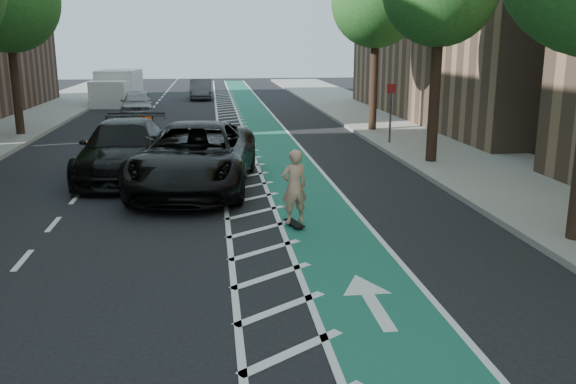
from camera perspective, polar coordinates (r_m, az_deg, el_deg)
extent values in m
plane|color=black|center=(12.35, -9.13, -5.71)|extent=(120.00, 120.00, 0.00)
cube|color=#185547|center=(22.16, -0.57, 3.23)|extent=(2.00, 90.00, 0.01)
cube|color=silver|center=(22.05, -4.45, 3.13)|extent=(1.40, 90.00, 0.01)
cube|color=gray|center=(23.78, 15.22, 3.64)|extent=(5.00, 90.00, 0.15)
cube|color=gray|center=(22.96, 9.54, 3.60)|extent=(0.12, 90.00, 0.16)
cylinder|color=#382619|center=(13.92, 25.11, 4.71)|extent=(0.36, 0.36, 4.40)
cylinder|color=#382619|center=(21.07, 13.57, 8.32)|extent=(0.36, 0.36, 4.40)
cylinder|color=#382619|center=(28.67, 7.93, 9.95)|extent=(0.36, 0.36, 4.40)
sphere|color=#1C541D|center=(28.66, 8.18, 17.14)|extent=(4.20, 4.20, 4.20)
cylinder|color=#382619|center=(28.95, -24.32, 8.91)|extent=(0.36, 0.36, 4.40)
sphere|color=#1C541D|center=(28.94, -25.06, 16.00)|extent=(4.20, 4.20, 4.20)
cylinder|color=#4C4C4C|center=(24.85, 9.56, 6.98)|extent=(0.08, 0.08, 2.40)
cube|color=red|center=(24.75, 9.66, 9.51)|extent=(0.35, 0.02, 0.35)
cube|color=black|center=(13.90, 0.57, -2.92)|extent=(0.41, 0.79, 0.03)
cylinder|color=black|center=(14.11, -0.13, -2.91)|extent=(0.04, 0.06, 0.06)
cylinder|color=black|center=(14.17, 0.45, -2.84)|extent=(0.04, 0.06, 0.06)
cylinder|color=black|center=(13.66, 0.70, -3.47)|extent=(0.04, 0.06, 0.06)
cylinder|color=black|center=(13.73, 1.29, -3.39)|extent=(0.04, 0.06, 0.06)
imported|color=tan|center=(13.67, 0.58, 0.52)|extent=(0.70, 0.56, 1.69)
imported|color=black|center=(17.57, -8.70, 3.31)|extent=(3.96, 7.05, 1.86)
imported|color=black|center=(19.60, -15.06, 3.88)|extent=(2.58, 6.00, 1.72)
imported|color=gray|center=(35.68, -13.93, 8.06)|extent=(2.07, 4.42, 1.47)
imported|color=#505055|center=(45.70, -8.14, 9.51)|extent=(1.55, 4.42, 1.46)
imported|color=black|center=(19.86, 24.76, 3.93)|extent=(0.76, 0.96, 1.91)
cube|color=white|center=(43.35, -15.48, 9.45)|extent=(2.80, 3.81, 2.25)
cube|color=white|center=(40.76, -16.33, 8.75)|extent=(2.40, 2.00, 1.69)
cylinder|color=black|center=(40.63, -17.83, 7.99)|extent=(0.35, 0.81, 0.79)
cylinder|color=black|center=(40.12, -15.03, 8.11)|extent=(0.35, 0.81, 0.79)
cylinder|color=black|center=(44.52, -16.43, 8.55)|extent=(0.35, 0.81, 0.79)
cylinder|color=black|center=(44.05, -13.85, 8.66)|extent=(0.35, 0.81, 0.79)
cylinder|color=#EE5A0C|center=(21.32, -17.66, 3.35)|extent=(0.52, 0.52, 0.89)
cylinder|color=silver|center=(21.35, -17.63, 2.96)|extent=(0.53, 0.53, 0.12)
cylinder|color=silver|center=(21.30, -17.68, 3.69)|extent=(0.53, 0.53, 0.12)
cylinder|color=black|center=(21.40, -17.58, 2.23)|extent=(0.66, 0.66, 0.04)
cylinder|color=orange|center=(21.69, -15.46, 3.63)|extent=(0.50, 0.50, 0.86)
cylinder|color=silver|center=(21.71, -15.43, 3.25)|extent=(0.51, 0.51, 0.11)
cylinder|color=silver|center=(21.67, -15.48, 3.95)|extent=(0.51, 0.51, 0.11)
cylinder|color=black|center=(21.76, -15.39, 2.56)|extent=(0.63, 0.63, 0.04)
cylinder|color=#FF500D|center=(28.26, -13.14, 6.12)|extent=(0.54, 0.54, 0.93)
cylinder|color=silver|center=(28.28, -13.12, 5.81)|extent=(0.55, 0.55, 0.12)
cylinder|color=silver|center=(28.24, -13.15, 6.39)|extent=(0.55, 0.55, 0.12)
cylinder|color=black|center=(28.32, -13.09, 5.23)|extent=(0.68, 0.68, 0.04)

